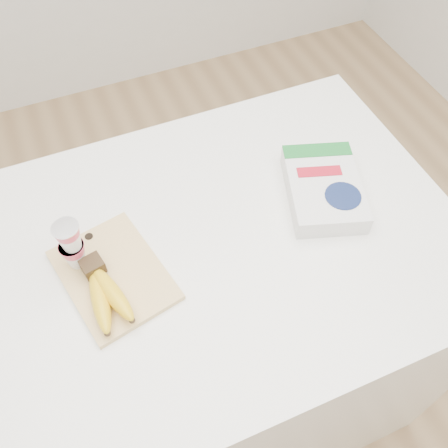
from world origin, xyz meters
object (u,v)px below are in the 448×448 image
at_px(yogurt_stack, 71,244).
at_px(bananas, 105,293).
at_px(table, 201,334).
at_px(cutting_board, 113,275).
at_px(cereal_box, 324,188).

bearing_deg(yogurt_stack, bananas, -73.09).
relative_size(table, cutting_board, 4.63).
xyz_separation_m(cutting_board, bananas, (-0.03, -0.06, 0.03)).
relative_size(cutting_board, cereal_box, 0.94).
relative_size(table, bananas, 6.55).
distance_m(yogurt_stack, cereal_box, 0.63).
height_order(yogurt_stack, cereal_box, yogurt_stack).
bearing_deg(table, yogurt_stack, 167.95).
height_order(bananas, yogurt_stack, yogurt_stack).
xyz_separation_m(table, cutting_board, (-0.20, -0.00, 0.51)).
bearing_deg(cereal_box, table, -158.21).
bearing_deg(table, bananas, -165.49).
bearing_deg(yogurt_stack, cereal_box, -2.99).
height_order(bananas, cereal_box, bananas).
height_order(table, yogurt_stack, yogurt_stack).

